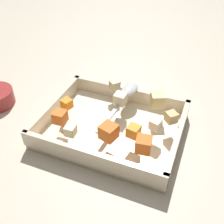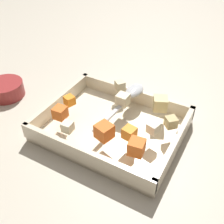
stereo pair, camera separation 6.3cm
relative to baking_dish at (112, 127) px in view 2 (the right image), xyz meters
The scene contains 15 objects.
ground_plane 0.02m from the baking_dish, 16.01° to the right, with size 4.00×4.00×0.00m, color #BCB29E.
baking_dish is the anchor object (origin of this frame).
carrot_chunk_back_center 0.10m from the baking_dish, 145.63° to the left, with size 0.03×0.03×0.03m, color orange.
carrot_chunk_far_right 0.09m from the baking_dish, 106.44° to the left, with size 0.03×0.03×0.03m, color orange.
carrot_chunk_mid_left 0.13m from the baking_dish, 32.74° to the left, with size 0.03×0.03×0.03m, color orange.
carrot_chunk_corner_sw 0.12m from the baking_dish, ahead, with size 0.02×0.02×0.02m, color orange.
carrot_chunk_far_left 0.14m from the baking_dish, 141.68° to the left, with size 0.03×0.03×0.03m, color orange.
potato_chunk_corner_nw 0.15m from the baking_dish, 166.98° to the right, with size 0.02×0.02×0.02m, color tan.
potato_chunk_center 0.07m from the baking_dish, 92.11° to the right, with size 0.03×0.03×0.03m, color beige.
potato_chunk_heap_side 0.12m from the baking_dish, 57.60° to the left, with size 0.02×0.02×0.02m, color beige.
potato_chunk_near_right 0.12m from the baking_dish, 71.70° to the right, with size 0.02×0.02×0.02m, color beige.
potato_chunk_mid_right 0.13m from the baking_dish, 138.70° to the right, with size 0.03×0.03×0.03m, color #E0CC89.
parsnip_chunk_corner_se 0.12m from the baking_dish, behind, with size 0.02×0.02×0.02m, color silver.
serving_spoon 0.10m from the baking_dish, 94.15° to the right, with size 0.04×0.22×0.02m.
small_prep_bowl 0.35m from the baking_dish, ahead, with size 0.10×0.10×0.04m, color maroon.
Camera 2 is at (-0.25, 0.43, 0.46)m, focal length 43.08 mm.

